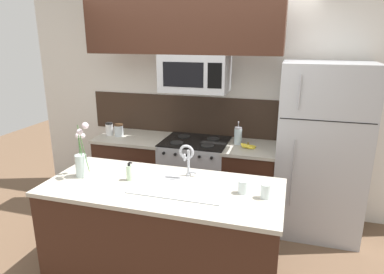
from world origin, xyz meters
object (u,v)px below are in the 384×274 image
at_px(stove_range, 195,177).
at_px(storage_jar_medium, 119,130).
at_px(sink_faucet, 187,156).
at_px(dish_soap_bottle, 129,173).
at_px(french_press, 238,136).
at_px(drinking_glass, 243,187).
at_px(storage_jar_tall, 109,129).
at_px(refrigerator, 320,151).
at_px(flower_vase, 81,161).
at_px(microwave, 195,73).
at_px(spare_glass, 265,191).
at_px(banana_bunch, 248,146).

distance_m(stove_range, storage_jar_medium, 1.11).
height_order(sink_faucet, dish_soap_bottle, sink_faucet).
relative_size(storage_jar_medium, french_press, 0.56).
distance_m(sink_faucet, drinking_glass, 0.56).
relative_size(stove_range, drinking_glass, 8.90).
bearing_deg(storage_jar_tall, french_press, 3.07).
relative_size(stove_range, storage_jar_tall, 5.95).
bearing_deg(sink_faucet, storage_jar_medium, 140.12).
height_order(refrigerator, flower_vase, refrigerator).
relative_size(microwave, flower_vase, 1.48).
bearing_deg(stove_range, sink_faucet, -77.87).
height_order(drinking_glass, spare_glass, spare_glass).
bearing_deg(french_press, microwave, -170.62).
height_order(banana_bunch, spare_glass, spare_glass).
bearing_deg(stove_range, flower_vase, -117.79).
height_order(storage_jar_tall, sink_faucet, sink_faucet).
distance_m(stove_range, flower_vase, 1.55).
bearing_deg(refrigerator, flower_vase, -147.81).
height_order(storage_jar_medium, drinking_glass, storage_jar_medium).
relative_size(sink_faucet, flower_vase, 0.61).
relative_size(banana_bunch, spare_glass, 1.65).
xyz_separation_m(storage_jar_medium, dish_soap_bottle, (0.74, -1.19, -0.01)).
bearing_deg(banana_bunch, flower_vase, -136.93).
height_order(microwave, storage_jar_medium, microwave).
height_order(microwave, refrigerator, microwave).
xyz_separation_m(dish_soap_bottle, flower_vase, (-0.43, -0.05, 0.07)).
bearing_deg(drinking_glass, dish_soap_bottle, -178.77).
bearing_deg(spare_glass, storage_jar_medium, 147.34).
bearing_deg(spare_glass, sink_faucet, 163.10).
relative_size(microwave, storage_jar_tall, 4.77).
distance_m(refrigerator, drinking_glass, 1.38).
relative_size(banana_bunch, sink_faucet, 0.62).
distance_m(refrigerator, dish_soap_bottle, 2.04).
bearing_deg(storage_jar_tall, refrigerator, 1.05).
relative_size(spare_glass, flower_vase, 0.23).
bearing_deg(storage_jar_medium, french_press, 3.62).
relative_size(storage_jar_tall, sink_faucet, 0.51).
relative_size(storage_jar_tall, spare_glass, 1.36).
height_order(french_press, spare_glass, french_press).
bearing_deg(storage_jar_medium, refrigerator, 1.28).
bearing_deg(spare_glass, refrigerator, 69.60).
bearing_deg(drinking_glass, microwave, 121.83).
relative_size(stove_range, refrigerator, 0.50).
distance_m(banana_bunch, drinking_glass, 1.15).
xyz_separation_m(storage_jar_tall, drinking_glass, (1.84, -1.18, -0.03)).
bearing_deg(dish_soap_bottle, storage_jar_medium, 121.71).
bearing_deg(drinking_glass, flower_vase, -177.25).
distance_m(banana_bunch, french_press, 0.20).
height_order(dish_soap_bottle, flower_vase, flower_vase).
bearing_deg(refrigerator, storage_jar_medium, -178.72).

